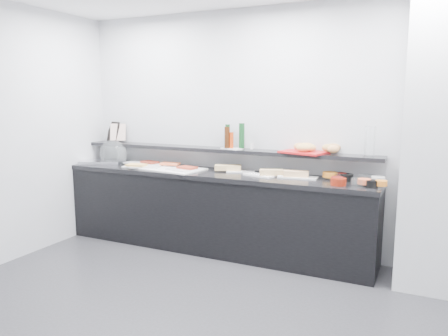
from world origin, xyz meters
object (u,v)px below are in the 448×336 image
at_px(bread_tray, 304,152).
at_px(sandwich_plate_mid, 259,175).
at_px(framed_print, 113,132).
at_px(carafe, 370,141).
at_px(cloche_base, 102,162).
at_px(condiment_tray, 232,148).

bearing_deg(bread_tray, sandwich_plate_mid, -144.16).
distance_m(sandwich_plate_mid, bread_tray, 0.52).
relative_size(framed_print, carafe, 0.87).
bearing_deg(bread_tray, framed_print, -167.30).
distance_m(cloche_base, condiment_tray, 1.74).
bearing_deg(bread_tray, condiment_tray, -165.54).
bearing_deg(condiment_tray, carafe, 18.73).
height_order(condiment_tray, bread_tray, bread_tray).
bearing_deg(framed_print, bread_tray, 20.60).
height_order(sandwich_plate_mid, bread_tray, bread_tray).
height_order(sandwich_plate_mid, condiment_tray, condiment_tray).
height_order(sandwich_plate_mid, framed_print, framed_print).
xyz_separation_m(cloche_base, sandwich_plate_mid, (2.12, 0.01, -0.01)).
distance_m(cloche_base, carafe, 3.23).
relative_size(framed_print, bread_tray, 0.57).
relative_size(framed_print, condiment_tray, 1.14).
bearing_deg(condiment_tray, cloche_base, -155.18).
xyz_separation_m(sandwich_plate_mid, carafe, (1.08, 0.17, 0.39)).
relative_size(bread_tray, carafe, 1.52).
xyz_separation_m(sandwich_plate_mid, framed_print, (-2.16, 0.27, 0.37)).
bearing_deg(condiment_tray, sandwich_plate_mid, -4.45).
distance_m(sandwich_plate_mid, carafe, 1.17).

